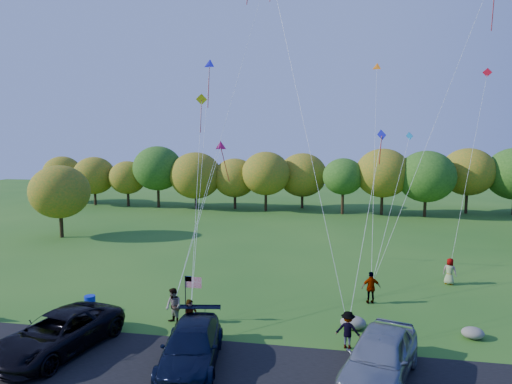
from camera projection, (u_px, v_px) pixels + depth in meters
ground at (251, 335)px, 22.33m from camera, size 140.00×140.00×0.00m
asphalt_lane at (232, 376)px, 18.42m from camera, size 44.00×6.00×0.06m
treeline at (318, 178)px, 56.75m from camera, size 75.61×27.78×7.68m
minivan_dark at (58, 333)px, 20.37m from camera, size 4.12×6.72×1.74m
minivan_navy at (191, 347)px, 19.09m from camera, size 3.21×6.02×1.66m
minivan_silver at (380, 356)px, 17.98m from camera, size 3.97×6.23×1.98m
flyer_a at (191, 319)px, 21.93m from camera, size 0.79×0.82×1.89m
flyer_b at (173, 306)px, 23.52m from camera, size 1.16×1.12×1.88m
flyer_c at (348, 330)px, 20.85m from camera, size 1.21×0.82×1.73m
flyer_d at (371, 288)px, 26.43m from camera, size 1.17×0.67×1.88m
flyer_e at (450, 271)px, 29.85m from camera, size 1.01×0.89×1.74m
trash_barrel at (90, 303)px, 25.29m from camera, size 0.59×0.59×0.88m
flag_assembly at (190, 287)px, 23.72m from camera, size 0.91×0.59×2.47m
boulder_near at (353, 323)px, 23.00m from camera, size 1.29×1.01×0.64m
boulder_far at (473, 333)px, 21.90m from camera, size 1.05×0.88×0.55m
kites_aloft at (304, 3)px, 32.16m from camera, size 20.11×11.62×18.03m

